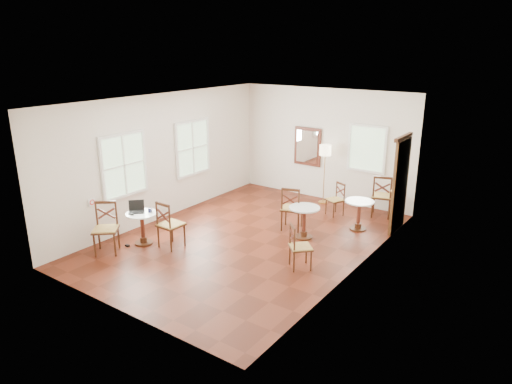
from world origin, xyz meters
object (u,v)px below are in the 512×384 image
chair_back_b (336,199)px  mouse (132,214)px  chair_near_a (170,225)px  chair_near_b (106,228)px  floor_lamp (325,154)px  chair_mid_b (299,247)px  laptop (136,209)px  cafe_table_mid (304,219)px  power_adapter (127,245)px  cafe_table_near (142,225)px  water_glass (151,210)px  chair_back_a (382,196)px  navy_mug (150,210)px  cafe_table_back (359,212)px  chair_mid_a (292,208)px

chair_back_b → mouse: chair_back_b is taller
chair_near_a → chair_near_b: size_ratio=0.97×
chair_near_b → floor_lamp: size_ratio=0.66×
chair_mid_b → laptop: laptop is taller
mouse → chair_mid_b: bearing=32.0°
cafe_table_mid → power_adapter: (-2.81, -2.55, -0.42)m
cafe_table_near → floor_lamp: 5.09m
chair_back_b → laptop: size_ratio=1.97×
chair_near_b → water_glass: (0.44, 0.83, 0.23)m
chair_near_a → water_glass: size_ratio=9.52×
chair_back_a → chair_back_b: bearing=14.3°
chair_back_b → water_glass: size_ratio=7.63×
cafe_table_near → navy_mug: bearing=53.6°
cafe_table_mid → laptop: (-2.79, -2.24, 0.31)m
chair_back_a → water_glass: 5.54m
navy_mug → laptop: bearing=-152.8°
floor_lamp → laptop: floor_lamp is taller
mouse → water_glass: water_glass is taller
chair_back_a → water_glass: size_ratio=9.98×
chair_back_b → floor_lamp: bearing=161.6°
navy_mug → cafe_table_back: bearing=44.5°
cafe_table_near → floor_lamp: bearing=68.0°
mouse → chair_near_b: bearing=-98.6°
cafe_table_mid → cafe_table_back: cafe_table_mid is taller
chair_back_b → water_glass: 4.54m
chair_back_b → mouse: size_ratio=7.84×
chair_near_a → chair_near_b: (-0.88, -0.92, 0.02)m
chair_back_b → navy_mug: chair_back_b is taller
chair_mid_a → chair_mid_b: 1.95m
floor_lamp → power_adapter: size_ratio=16.54×
cafe_table_back → floor_lamp: size_ratio=0.44×
chair_back_b → cafe_table_near: bearing=-96.8°
cafe_table_back → power_adapter: (-3.59, -3.69, -0.41)m
chair_mid_a → navy_mug: bearing=31.9°
cafe_table_near → chair_near_a: (0.60, 0.21, 0.07)m
water_glass → chair_back_b: bearing=58.1°
chair_mid_b → navy_mug: 3.29m
water_glass → power_adapter: bearing=-128.3°
cafe_table_mid → power_adapter: 3.82m
cafe_table_near → chair_near_b: size_ratio=0.67×
cafe_table_back → floor_lamp: 2.18m
cafe_table_back → laptop: 4.93m
navy_mug → power_adapter: 0.89m
chair_near_a → navy_mug: 0.55m
chair_mid_a → mouse: bearing=33.2°
laptop → mouse: (0.09, -0.20, -0.04)m
chair_mid_b → chair_mid_a: bearing=-9.8°
cafe_table_back → water_glass: size_ratio=6.51×
cafe_table_mid → laptop: laptop is taller
cafe_table_near → chair_mid_a: bearing=49.5°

